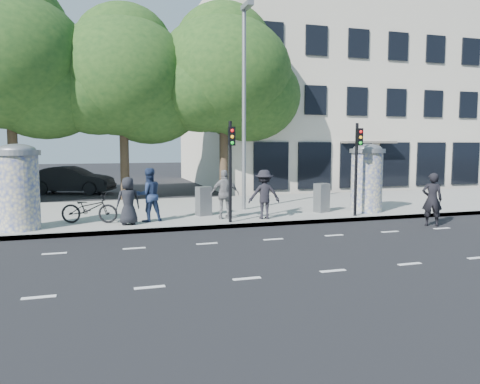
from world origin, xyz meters
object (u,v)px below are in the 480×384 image
object	(u,v)px
ped_e	(225,194)
car_mid	(72,180)
ped_c	(149,195)
bicycle	(89,208)
street_lamp	(244,93)
cabinet_left	(204,201)
ad_column_left	(19,185)
ad_column_right	(367,176)
man_road	(432,199)
cabinet_right	(322,198)
traffic_pole_far	(357,160)
traffic_pole_near	(231,161)
ped_d	(264,194)
ped_a	(128,201)

from	to	relation	value
ped_e	car_mid	xyz separation A→B (m)	(-5.62, 12.15, -0.25)
ped_c	bicycle	bearing A→B (deg)	-21.49
street_lamp	cabinet_left	distance (m)	4.65
ad_column_left	ad_column_right	xyz separation A→B (m)	(12.40, 0.20, 0.00)
street_lamp	man_road	distance (m)	8.02
bicycle	car_mid	world-z (taller)	car_mid
cabinet_right	ped_c	bearing A→B (deg)	160.93
traffic_pole_far	cabinet_left	distance (m)	5.83
ad_column_right	traffic_pole_near	world-z (taller)	traffic_pole_near
traffic_pole_near	bicycle	world-z (taller)	traffic_pole_near
ad_column_left	ped_c	world-z (taller)	ad_column_left
man_road	ped_d	bearing A→B (deg)	6.77
cabinet_left	ped_a	bearing A→B (deg)	-173.28
ped_d	street_lamp	bearing A→B (deg)	-83.03
ped_a	ped_d	xyz separation A→B (m)	(4.69, -0.15, 0.08)
ped_d	traffic_pole_near	bearing A→B (deg)	25.58
bicycle	ped_c	bearing A→B (deg)	-81.44
traffic_pole_far	ped_a	bearing A→B (deg)	175.93
street_lamp	ped_a	xyz separation A→B (m)	(-4.73, -2.26, -3.85)
ad_column_right	man_road	world-z (taller)	ad_column_right
street_lamp	man_road	xyz separation A→B (m)	(5.20, -4.72, -3.88)
ad_column_left	ped_e	xyz separation A→B (m)	(6.62, 0.12, -0.52)
man_road	car_mid	distance (m)	19.22
traffic_pole_near	ad_column_right	bearing A→B (deg)	8.89
traffic_pole_far	ped_d	distance (m)	3.67
car_mid	ped_d	bearing A→B (deg)	-130.00
traffic_pole_near	ped_d	world-z (taller)	traffic_pole_near
ad_column_right	street_lamp	world-z (taller)	street_lamp
traffic_pole_near	traffic_pole_far	xyz separation A→B (m)	(4.80, 0.00, 0.00)
ped_d	bicycle	xyz separation A→B (m)	(-5.91, 0.88, -0.38)
man_road	traffic_pole_near	bearing A→B (deg)	14.67
ped_d	ped_e	size ratio (longest dim) A/B	1.00
ad_column_right	ped_e	size ratio (longest dim) A/B	1.52
cabinet_left	car_mid	bearing A→B (deg)	97.61
ped_a	ad_column_left	bearing A→B (deg)	-9.78
ped_c	cabinet_right	xyz separation A→B (m)	(6.66, 0.24, -0.36)
cabinet_right	man_road	bearing A→B (deg)	-72.08
traffic_pole_near	cabinet_left	xyz separation A→B (m)	(-0.53, 1.80, -1.54)
street_lamp	cabinet_right	world-z (taller)	street_lamp
bicycle	ped_d	bearing A→B (deg)	-81.62
traffic_pole_near	man_road	distance (m)	6.99
traffic_pole_near	car_mid	bearing A→B (deg)	113.33
ped_d	cabinet_right	size ratio (longest dim) A/B	1.55
traffic_pole_far	cabinet_left	size ratio (longest dim) A/B	3.17
traffic_pole_near	bicycle	bearing A→B (deg)	163.87
ped_c	street_lamp	bearing A→B (deg)	-168.89
ad_column_left	traffic_pole_near	bearing A→B (deg)	-6.11
street_lamp	car_mid	distance (m)	12.96
ad_column_left	bicycle	distance (m)	2.32
ad_column_left	cabinet_right	distance (m)	10.70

